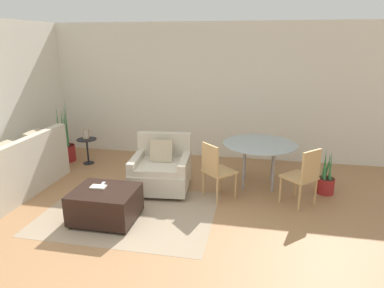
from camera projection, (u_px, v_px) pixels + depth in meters
ground_plane at (134, 249)px, 4.07m from camera, size 20.00×20.00×0.00m
wall_back at (193, 91)px, 7.08m from camera, size 12.00×0.06×2.75m
area_rug at (129, 212)px, 4.94m from camera, size 2.43×1.80×0.01m
couch at (17, 172)px, 5.57m from camera, size 0.85×1.87×0.94m
armchair at (161, 170)px, 5.65m from camera, size 0.99×0.97×0.89m
ottoman at (105, 204)px, 4.67m from camera, size 0.85×0.72×0.45m
book_stack at (98, 187)px, 4.69m from camera, size 0.21×0.14×0.02m
tv_remote_primary at (102, 184)px, 4.79m from camera, size 0.05×0.15×0.01m
potted_plant at (65, 148)px, 7.02m from camera, size 0.38×0.38×1.26m
side_table at (87, 146)px, 6.83m from camera, size 0.39×0.39×0.51m
picture_frame at (86, 134)px, 6.75m from camera, size 0.13×0.07×0.19m
dining_table at (260, 148)px, 5.69m from camera, size 1.22×1.22×0.75m
dining_chair_near_left at (215, 168)px, 5.24m from camera, size 0.59×0.59×0.90m
dining_chair_near_right at (304, 174)px, 4.99m from camera, size 0.59×0.59×0.90m
potted_plant_small at (326, 182)px, 5.52m from camera, size 0.27×0.27×0.78m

